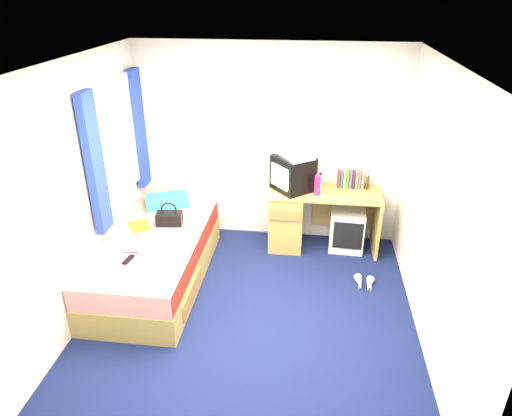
# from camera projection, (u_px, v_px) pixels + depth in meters

# --- Properties ---
(ground) EXTENTS (3.40, 3.40, 0.00)m
(ground) POSITION_uv_depth(u_px,v_px,m) (250.00, 315.00, 4.52)
(ground) COLOR #0C1438
(ground) RESTS_ON ground
(room_shell) EXTENTS (3.40, 3.40, 3.40)m
(room_shell) POSITION_uv_depth(u_px,v_px,m) (249.00, 180.00, 3.87)
(room_shell) COLOR white
(room_shell) RESTS_ON ground
(bed) EXTENTS (1.01, 2.00, 0.54)m
(bed) POSITION_uv_depth(u_px,v_px,m) (155.00, 259.00, 4.94)
(bed) COLOR #AB9147
(bed) RESTS_ON ground
(pillow) EXTENTS (0.59, 0.49, 0.11)m
(pillow) POSITION_uv_depth(u_px,v_px,m) (167.00, 201.00, 5.50)
(pillow) COLOR #174E97
(pillow) RESTS_ON bed
(desk) EXTENTS (1.30, 0.55, 0.75)m
(desk) POSITION_uv_depth(u_px,v_px,m) (301.00, 216.00, 5.57)
(desk) COLOR #AB9147
(desk) RESTS_ON ground
(storage_cube) EXTENTS (0.42, 0.42, 0.51)m
(storage_cube) POSITION_uv_depth(u_px,v_px,m) (347.00, 229.00, 5.58)
(storage_cube) COLOR white
(storage_cube) RESTS_ON ground
(crt_tv) EXTENTS (0.56, 0.56, 0.41)m
(crt_tv) POSITION_uv_depth(u_px,v_px,m) (293.00, 173.00, 5.34)
(crt_tv) COLOR black
(crt_tv) RESTS_ON desk
(vcr) EXTENTS (0.51, 0.54, 0.08)m
(vcr) POSITION_uv_depth(u_px,v_px,m) (294.00, 153.00, 5.23)
(vcr) COLOR #BDBDC0
(vcr) RESTS_ON crt_tv
(book_row) EXTENTS (0.31, 0.13, 0.20)m
(book_row) POSITION_uv_depth(u_px,v_px,m) (350.00, 179.00, 5.45)
(book_row) COLOR maroon
(book_row) RESTS_ON desk
(picture_frame) EXTENTS (0.04, 0.12, 0.14)m
(picture_frame) POSITION_uv_depth(u_px,v_px,m) (368.00, 183.00, 5.43)
(picture_frame) COLOR black
(picture_frame) RESTS_ON desk
(pink_water_bottle) EXTENTS (0.08, 0.08, 0.23)m
(pink_water_bottle) POSITION_uv_depth(u_px,v_px,m) (317.00, 186.00, 5.24)
(pink_water_bottle) COLOR #E01F66
(pink_water_bottle) RESTS_ON desk
(aerosol_can) EXTENTS (0.05, 0.05, 0.17)m
(aerosol_can) POSITION_uv_depth(u_px,v_px,m) (320.00, 182.00, 5.42)
(aerosol_can) COLOR white
(aerosol_can) RESTS_ON desk
(handbag) EXTENTS (0.30, 0.19, 0.27)m
(handbag) POSITION_uv_depth(u_px,v_px,m) (170.00, 218.00, 5.05)
(handbag) COLOR black
(handbag) RESTS_ON bed
(towel) EXTENTS (0.31, 0.27, 0.09)m
(towel) POSITION_uv_depth(u_px,v_px,m) (155.00, 252.00, 4.47)
(towel) COLOR white
(towel) RESTS_ON bed
(magazine) EXTENTS (0.33, 0.35, 0.01)m
(magazine) POSITION_uv_depth(u_px,v_px,m) (139.00, 226.00, 5.03)
(magazine) COLOR yellow
(magazine) RESTS_ON bed
(water_bottle) EXTENTS (0.20, 0.08, 0.07)m
(water_bottle) POSITION_uv_depth(u_px,v_px,m) (133.00, 249.00, 4.55)
(water_bottle) COLOR silver
(water_bottle) RESTS_ON bed
(colour_swatch_fan) EXTENTS (0.21, 0.19, 0.01)m
(colour_swatch_fan) POSITION_uv_depth(u_px,v_px,m) (147.00, 269.00, 4.29)
(colour_swatch_fan) COLOR gold
(colour_swatch_fan) RESTS_ON bed
(remote_control) EXTENTS (0.07, 0.17, 0.02)m
(remote_control) POSITION_uv_depth(u_px,v_px,m) (128.00, 260.00, 4.42)
(remote_control) COLOR black
(remote_control) RESTS_ON bed
(window_assembly) EXTENTS (0.11, 1.42, 1.40)m
(window_assembly) POSITION_uv_depth(u_px,v_px,m) (117.00, 144.00, 4.86)
(window_assembly) COLOR silver
(window_assembly) RESTS_ON room_shell
(white_heels) EXTENTS (0.23, 0.25, 0.09)m
(white_heels) POSITION_uv_depth(u_px,v_px,m) (364.00, 284.00, 4.93)
(white_heels) COLOR beige
(white_heels) RESTS_ON ground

